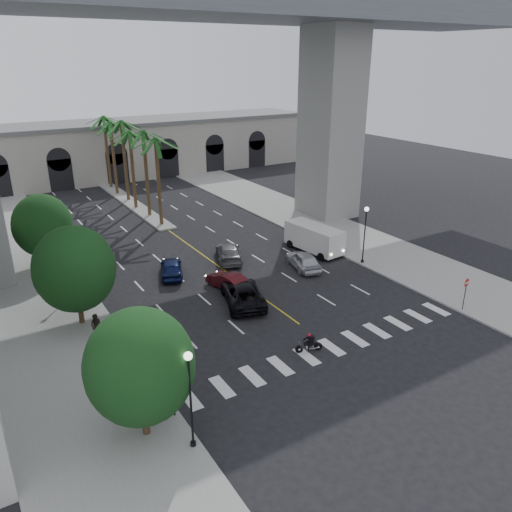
{
  "coord_description": "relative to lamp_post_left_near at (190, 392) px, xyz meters",
  "views": [
    {
      "loc": [
        -18.66,
        -22.61,
        17.41
      ],
      "look_at": [
        -1.14,
        6.0,
        4.04
      ],
      "focal_mm": 35.0,
      "sensor_mm": 36.0,
      "label": 1
    }
  ],
  "objects": [
    {
      "name": "pier_building",
      "position": [
        11.4,
        60.0,
        1.04
      ],
      "size": [
        71.0,
        10.5,
        8.5
      ],
      "color": "#B7B2A4",
      "rests_on": "ground"
    },
    {
      "name": "palm_f",
      "position": [
        11.6,
        53.0,
        6.24
      ],
      "size": [
        3.2,
        3.2,
        10.7
      ],
      "color": "#47331E",
      "rests_on": "ground"
    },
    {
      "name": "sidewalk_left",
      "position": [
        -3.6,
        20.0,
        -3.15
      ],
      "size": [
        8.0,
        100.0,
        0.15
      ],
      "primitive_type": "cube",
      "color": "gray",
      "rests_on": "ground"
    },
    {
      "name": "lamp_post_left_near",
      "position": [
        0.0,
        0.0,
        0.0
      ],
      "size": [
        0.4,
        0.4,
        5.35
      ],
      "color": "black",
      "rests_on": "ground"
    },
    {
      "name": "street_tree_far",
      "position": [
        -1.6,
        27.0,
        0.68
      ],
      "size": [
        5.04,
        5.04,
        6.68
      ],
      "color": "#382616",
      "rests_on": "ground"
    },
    {
      "name": "lamp_post_left_far",
      "position": [
        0.0,
        21.0,
        0.0
      ],
      "size": [
        0.4,
        0.4,
        5.35
      ],
      "color": "black",
      "rests_on": "ground"
    },
    {
      "name": "sidewalk_right",
      "position": [
        26.4,
        20.0,
        -3.15
      ],
      "size": [
        8.0,
        100.0,
        0.15
      ],
      "primitive_type": "cube",
      "color": "gray",
      "rests_on": "ground"
    },
    {
      "name": "car_c",
      "position": [
        9.64,
        11.9,
        -2.41
      ],
      "size": [
        4.4,
        6.41,
        1.63
      ],
      "primitive_type": "imported",
      "rotation": [
        0.0,
        0.0,
        2.82
      ],
      "color": "black",
      "rests_on": "ground"
    },
    {
      "name": "palm_c",
      "position": [
        11.2,
        41.0,
        5.69
      ],
      "size": [
        3.2,
        3.2,
        10.1
      ],
      "color": "#47331E",
      "rests_on": "ground"
    },
    {
      "name": "motorcycle_rider",
      "position": [
        9.89,
        3.86,
        -2.63
      ],
      "size": [
        1.75,
        0.69,
        1.31
      ],
      "rotation": [
        0.0,
        0.0,
        -0.31
      ],
      "color": "black",
      "rests_on": "ground"
    },
    {
      "name": "car_d",
      "position": [
        12.9,
        20.12,
        -2.46
      ],
      "size": [
        4.0,
        5.7,
        1.53
      ],
      "primitive_type": "imported",
      "rotation": [
        0.0,
        0.0,
        2.75
      ],
      "color": "#5D5E62",
      "rests_on": "ground"
    },
    {
      "name": "median",
      "position": [
        11.4,
        43.0,
        -3.12
      ],
      "size": [
        2.0,
        24.0,
        0.2
      ],
      "primitive_type": "cube",
      "color": "gray",
      "rests_on": "ground"
    },
    {
      "name": "car_a",
      "position": [
        17.59,
        14.94,
        -2.44
      ],
      "size": [
        2.85,
        4.89,
        1.56
      ],
      "primitive_type": "imported",
      "rotation": [
        0.0,
        0.0,
        2.91
      ],
      "color": "#BABABF",
      "rests_on": "ground"
    },
    {
      "name": "pedestrian_a",
      "position": [
        -0.1,
        7.1,
        -2.24
      ],
      "size": [
        0.68,
        0.52,
        1.65
      ],
      "primitive_type": "imported",
      "rotation": [
        0.0,
        0.0,
        -0.23
      ],
      "color": "black",
      "rests_on": "sidewalk_left"
    },
    {
      "name": "street_tree_mid",
      "position": [
        -1.6,
        15.0,
        0.99
      ],
      "size": [
        5.44,
        5.44,
        7.21
      ],
      "color": "#382616",
      "rests_on": "ground"
    },
    {
      "name": "pedestrian_b",
      "position": [
        -1.19,
        12.43,
        -2.23
      ],
      "size": [
        1.03,
        0.99,
        1.67
      ],
      "primitive_type": "imported",
      "rotation": [
        0.0,
        0.0,
        -0.63
      ],
      "color": "black",
      "rests_on": "sidewalk_left"
    },
    {
      "name": "lamp_post_right",
      "position": [
        22.8,
        13.0,
        0.0
      ],
      "size": [
        0.4,
        0.4,
        5.35
      ],
      "color": "black",
      "rests_on": "ground"
    },
    {
      "name": "palm_a",
      "position": [
        11.4,
        33.0,
        5.88
      ],
      "size": [
        3.2,
        3.2,
        10.3
      ],
      "color": "#47331E",
      "rests_on": "ground"
    },
    {
      "name": "traffic_signal_far",
      "position": [
        0.1,
        6.5,
        -0.71
      ],
      "size": [
        0.25,
        0.18,
        3.65
      ],
      "color": "black",
      "rests_on": "ground"
    },
    {
      "name": "car_b",
      "position": [
        9.9,
        14.64,
        -2.52
      ],
      "size": [
        2.33,
        4.45,
        1.39
      ],
      "primitive_type": "imported",
      "rotation": [
        0.0,
        0.0,
        3.35
      ],
      "color": "#450D12",
      "rests_on": "ground"
    },
    {
      "name": "palm_e",
      "position": [
        11.3,
        49.0,
        5.97
      ],
      "size": [
        3.2,
        3.2,
        10.4
      ],
      "color": "#47331E",
      "rests_on": "ground"
    },
    {
      "name": "bridge",
      "position": [
        14.82,
        27.0,
        15.29
      ],
      "size": [
        75.0,
        13.0,
        26.0
      ],
      "color": "gray",
      "rests_on": "ground"
    },
    {
      "name": "car_e",
      "position": [
        7.01,
        19.54,
        -2.46
      ],
      "size": [
        3.29,
        4.84,
        1.53
      ],
      "primitive_type": "imported",
      "rotation": [
        0.0,
        0.0,
        2.78
      ],
      "color": "#0E1845",
      "rests_on": "ground"
    },
    {
      "name": "palm_b",
      "position": [
        11.5,
        37.0,
        6.15
      ],
      "size": [
        3.2,
        3.2,
        10.6
      ],
      "color": "#47331E",
      "rests_on": "ground"
    },
    {
      "name": "palm_d",
      "position": [
        11.55,
        45.0,
        6.43
      ],
      "size": [
        3.2,
        3.2,
        10.9
      ],
      "color": "#47331E",
      "rests_on": "ground"
    },
    {
      "name": "ground",
      "position": [
        11.4,
        5.0,
        -3.22
      ],
      "size": [
        140.0,
        140.0,
        0.0
      ],
      "primitive_type": "plane",
      "color": "black",
      "rests_on": "ground"
    },
    {
      "name": "traffic_signal_near",
      "position": [
        0.1,
        2.5,
        -0.71
      ],
      "size": [
        0.25,
        0.18,
        3.65
      ],
      "color": "black",
      "rests_on": "ground"
    },
    {
      "name": "do_not_enter_sign",
      "position": [
        22.78,
        2.3,
        -1.31
      ],
      "size": [
        0.64,
        0.16,
        2.64
      ],
      "rotation": [
        0.0,
        0.0,
        0.2
      ],
      "color": "black",
      "rests_on": "ground"
    },
    {
      "name": "street_tree_near",
      "position": [
        -1.6,
        2.0,
        0.8
      ],
      "size": [
        5.2,
        5.2,
        6.89
      ],
      "color": "#382616",
      "rests_on": "ground"
    },
    {
      "name": "cargo_van",
      "position": [
        20.91,
        17.69,
        -1.78
      ],
      "size": [
        3.02,
        6.3,
        2.59
      ],
      "rotation": [
        0.0,
        0.0,
        0.11
      ],
      "color": "silver",
      "rests_on": "ground"
    }
  ]
}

